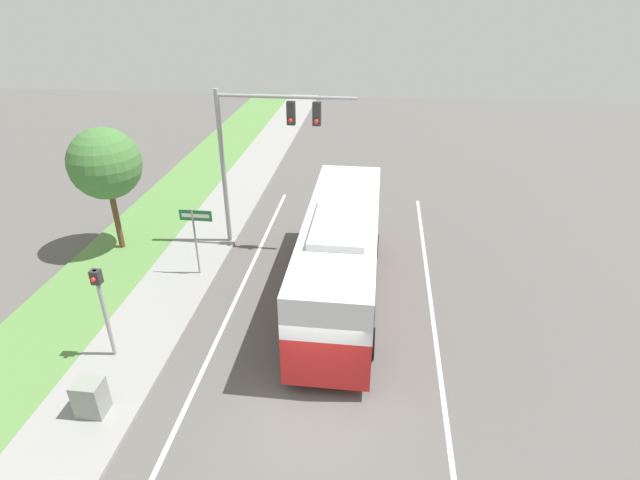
{
  "coord_description": "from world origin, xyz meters",
  "views": [
    {
      "loc": [
        1.35,
        -9.91,
        10.7
      ],
      "look_at": [
        -0.64,
        6.56,
        1.84
      ],
      "focal_mm": 28.0,
      "sensor_mm": 36.0,
      "label": 1
    }
  ],
  "objects_px": {
    "utility_cabinet": "(90,397)",
    "pedestrian_signal": "(102,300)",
    "bus": "(341,252)",
    "street_sign": "(196,230)",
    "signal_gantry": "(259,140)"
  },
  "relations": [
    {
      "from": "bus",
      "to": "street_sign",
      "type": "height_order",
      "value": "bus"
    },
    {
      "from": "street_sign",
      "to": "bus",
      "type": "bearing_deg",
      "value": -8.71
    },
    {
      "from": "street_sign",
      "to": "signal_gantry",
      "type": "bearing_deg",
      "value": 55.07
    },
    {
      "from": "utility_cabinet",
      "to": "bus",
      "type": "bearing_deg",
      "value": 46.08
    },
    {
      "from": "bus",
      "to": "street_sign",
      "type": "bearing_deg",
      "value": 171.29
    },
    {
      "from": "pedestrian_signal",
      "to": "bus",
      "type": "bearing_deg",
      "value": 31.49
    },
    {
      "from": "bus",
      "to": "utility_cabinet",
      "type": "distance_m",
      "value": 9.04
    },
    {
      "from": "street_sign",
      "to": "utility_cabinet",
      "type": "relative_size",
      "value": 2.78
    },
    {
      "from": "signal_gantry",
      "to": "utility_cabinet",
      "type": "distance_m",
      "value": 11.27
    },
    {
      "from": "utility_cabinet",
      "to": "signal_gantry",
      "type": "bearing_deg",
      "value": 75.98
    },
    {
      "from": "utility_cabinet",
      "to": "pedestrian_signal",
      "type": "bearing_deg",
      "value": 103.87
    },
    {
      "from": "bus",
      "to": "utility_cabinet",
      "type": "xyz_separation_m",
      "value": [
        -6.21,
        -6.44,
        -1.31
      ]
    },
    {
      "from": "pedestrian_signal",
      "to": "utility_cabinet",
      "type": "relative_size",
      "value": 3.04
    },
    {
      "from": "bus",
      "to": "pedestrian_signal",
      "type": "height_order",
      "value": "bus"
    },
    {
      "from": "pedestrian_signal",
      "to": "utility_cabinet",
      "type": "height_order",
      "value": "pedestrian_signal"
    }
  ]
}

